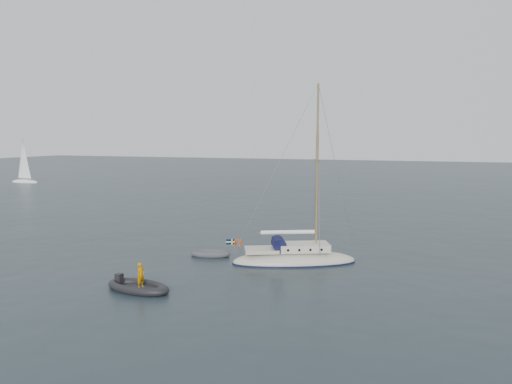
% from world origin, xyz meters
% --- Properties ---
extents(ground, '(300.00, 300.00, 0.00)m').
position_xyz_m(ground, '(0.00, 0.00, 0.00)').
color(ground, black).
rests_on(ground, ground).
extents(sailboat, '(8.70, 2.61, 12.39)m').
position_xyz_m(sailboat, '(1.84, 1.01, 0.94)').
color(sailboat, beige).
rests_on(sailboat, ground).
extents(dinghy, '(2.83, 1.28, 0.41)m').
position_xyz_m(dinghy, '(-4.25, 0.83, 0.18)').
color(dinghy, '#4C4C51').
rests_on(dinghy, ground).
extents(rib, '(4.02, 1.83, 1.61)m').
position_xyz_m(rib, '(-4.63, -7.72, 0.25)').
color(rib, black).
rests_on(rib, ground).
extents(distant_yacht_a, '(6.38, 3.40, 8.45)m').
position_xyz_m(distant_yacht_a, '(-60.69, 40.80, 3.61)').
color(distant_yacht_a, white).
rests_on(distant_yacht_a, ground).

